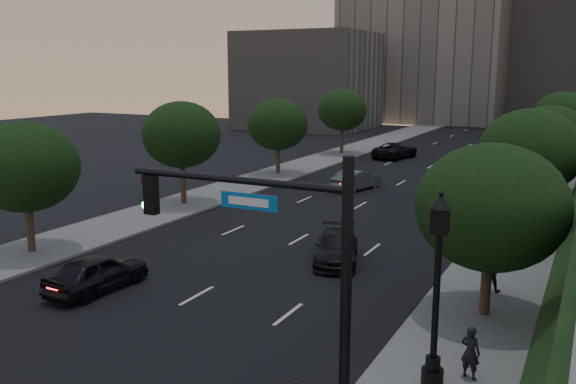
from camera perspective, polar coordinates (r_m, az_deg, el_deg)
The scene contains 26 objects.
ground at distance 20.78m, azimuth -16.81°, elevation -13.76°, with size 160.00×160.00×0.00m, color black.
road_surface at distance 46.16m, azimuth 9.81°, elevation 0.43°, with size 16.00×140.00×0.02m, color black.
sidewalk_right at distance 44.27m, azimuth 22.56°, elevation -0.67°, with size 4.50×140.00×0.15m, color slate.
sidewalk_left at distance 50.09m, azimuth -1.43°, elevation 1.53°, with size 4.50×140.00×0.15m, color slate.
office_block_left at distance 109.07m, azimuth 13.02°, elevation 14.98°, with size 26.00×20.00×32.00m, color gray.
office_block_mid at distance 115.63m, azimuth 24.11°, elevation 12.59°, with size 22.00×18.00×26.00m, color gray.
office_block_filler at distance 92.17m, azimuth 1.90°, elevation 10.37°, with size 18.00×16.00×14.00m, color gray.
tree_right_a at distance 22.03m, azimuth 18.48°, elevation -1.36°, with size 5.20×5.20×6.24m.
tree_right_b at distance 33.71m, azimuth 21.74°, elevation 3.52°, with size 5.20×5.20×6.74m.
tree_right_c at distance 46.65m, azimuth 23.32°, elevation 4.77°, with size 5.20×5.20×6.24m.
tree_right_d at distance 60.54m, azimuth 24.34°, elevation 6.47°, with size 5.20×5.20×6.74m.
tree_right_e at distance 75.52m, azimuth 24.96°, elevation 6.83°, with size 5.20×5.20×6.24m.
tree_left_a at distance 30.89m, azimuth -23.40°, elevation 2.16°, with size 5.00×5.00×6.34m.
tree_left_b at distance 39.48m, azimuth -9.93°, elevation 5.29°, with size 5.00×5.00×6.71m.
tree_left_c at distance 50.45m, azimuth -0.96°, elevation 6.33°, with size 5.00×5.00×6.34m.
tree_left_d at distance 63.08m, azimuth 5.10°, elevation 7.65°, with size 5.00×5.00×6.71m.
traffic_signal_mast at distance 13.34m, azimuth 0.98°, elevation -10.58°, with size 5.68×0.56×7.00m.
street_lamp at distance 16.83m, azimuth 13.68°, elevation -9.93°, with size 0.64×0.64×5.62m.
sedan_near_left at distance 25.53m, azimuth -17.43°, elevation -7.18°, with size 1.79×4.45×1.52m, color black.
sedan_mid_left at distance 44.81m, azimuth 6.42°, elevation 1.14°, with size 1.56×4.47×1.47m, color #4D5054.
sedan_far_left at distance 61.34m, azimuth 10.02°, elevation 3.85°, with size 2.61×5.67×1.58m, color black.
sedan_near_right at distance 28.03m, azimuth 4.56°, elevation -5.19°, with size 1.90×4.67×1.35m, color black.
sedan_far_right at distance 51.86m, azimuth 18.10°, elevation 2.11°, with size 1.87×4.64×1.58m, color #54575C.
pedestrian_a at distance 18.29m, azimuth 16.70°, elevation -14.16°, with size 0.56×0.37×1.54m, color black.
pedestrian_b at distance 25.19m, azimuth 18.40°, elevation -6.82°, with size 0.86×0.67×1.78m, color black.
pedestrian_c at distance 31.04m, azimuth 20.40°, elevation -3.53°, with size 1.05×0.44×1.80m, color black.
Camera 1 is at (13.40, -13.31, 8.67)m, focal length 38.00 mm.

